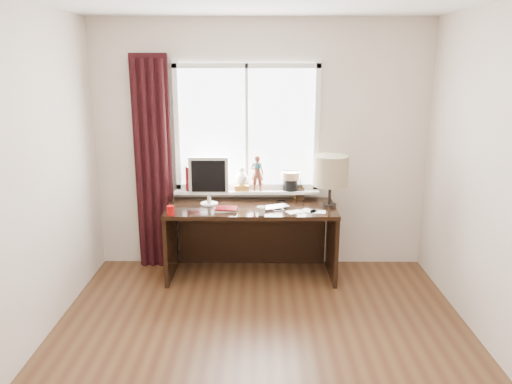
{
  "coord_description": "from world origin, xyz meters",
  "views": [
    {
      "loc": [
        -0.02,
        -3.2,
        2.17
      ],
      "look_at": [
        -0.05,
        1.25,
        1.0
      ],
      "focal_mm": 35.0,
      "sensor_mm": 36.0,
      "label": 1
    }
  ],
  "objects_px": {
    "red_cup": "(171,210)",
    "monitor": "(209,178)",
    "mug": "(262,210)",
    "laptop": "(273,208)",
    "table_lamp": "(331,171)",
    "desk": "(251,226)"
  },
  "relations": [
    {
      "from": "monitor",
      "to": "mug",
      "type": "bearing_deg",
      "value": -34.01
    },
    {
      "from": "laptop",
      "to": "desk",
      "type": "distance_m",
      "value": 0.38
    },
    {
      "from": "monitor",
      "to": "laptop",
      "type": "bearing_deg",
      "value": -12.94
    },
    {
      "from": "mug",
      "to": "monitor",
      "type": "relative_size",
      "value": 0.18
    },
    {
      "from": "monitor",
      "to": "table_lamp",
      "type": "height_order",
      "value": "table_lamp"
    },
    {
      "from": "laptop",
      "to": "monitor",
      "type": "relative_size",
      "value": 0.66
    },
    {
      "from": "mug",
      "to": "table_lamp",
      "type": "relative_size",
      "value": 0.17
    },
    {
      "from": "mug",
      "to": "desk",
      "type": "relative_size",
      "value": 0.05
    },
    {
      "from": "red_cup",
      "to": "table_lamp",
      "type": "height_order",
      "value": "table_lamp"
    },
    {
      "from": "desk",
      "to": "laptop",
      "type": "bearing_deg",
      "value": -39.19
    },
    {
      "from": "laptop",
      "to": "red_cup",
      "type": "relative_size",
      "value": 3.49
    },
    {
      "from": "table_lamp",
      "to": "laptop",
      "type": "bearing_deg",
      "value": -171.64
    },
    {
      "from": "mug",
      "to": "monitor",
      "type": "height_order",
      "value": "monitor"
    },
    {
      "from": "mug",
      "to": "table_lamp",
      "type": "bearing_deg",
      "value": 23.31
    },
    {
      "from": "red_cup",
      "to": "monitor",
      "type": "height_order",
      "value": "monitor"
    },
    {
      "from": "red_cup",
      "to": "desk",
      "type": "xyz_separation_m",
      "value": [
        0.76,
        0.4,
        -0.29
      ]
    },
    {
      "from": "mug",
      "to": "red_cup",
      "type": "height_order",
      "value": "red_cup"
    },
    {
      "from": "mug",
      "to": "monitor",
      "type": "xyz_separation_m",
      "value": [
        -0.53,
        0.36,
        0.23
      ]
    },
    {
      "from": "table_lamp",
      "to": "mug",
      "type": "bearing_deg",
      "value": -156.69
    },
    {
      "from": "desk",
      "to": "monitor",
      "type": "relative_size",
      "value": 3.47
    },
    {
      "from": "table_lamp",
      "to": "monitor",
      "type": "bearing_deg",
      "value": 176.91
    },
    {
      "from": "mug",
      "to": "table_lamp",
      "type": "height_order",
      "value": "table_lamp"
    }
  ]
}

